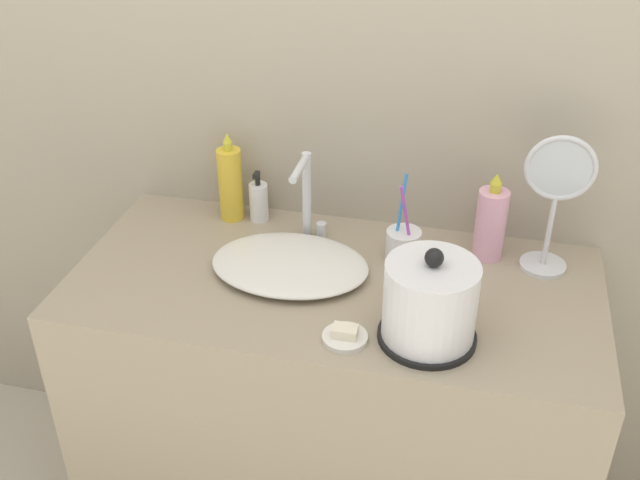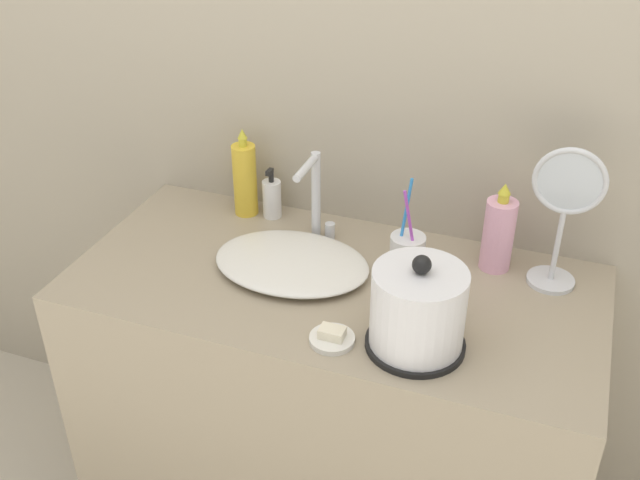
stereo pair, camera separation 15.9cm
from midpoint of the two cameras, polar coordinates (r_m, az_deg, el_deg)
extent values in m
cube|color=#ADA38E|center=(1.69, 0.71, 16.42)|extent=(6.00, 0.04, 2.60)
cube|color=gray|center=(1.90, -1.53, -13.28)|extent=(1.16, 0.55, 0.81)
ellipsoid|color=silver|center=(1.66, -5.06, -1.94)|extent=(0.35, 0.26, 0.04)
cylinder|color=silver|center=(1.74, -3.63, 3.30)|extent=(0.02, 0.02, 0.22)
cylinder|color=silver|center=(1.64, -4.34, 5.40)|extent=(0.02, 0.12, 0.02)
cylinder|color=silver|center=(1.78, -2.45, 0.65)|extent=(0.02, 0.02, 0.04)
cylinder|color=black|center=(1.48, 5.09, -7.39)|extent=(0.19, 0.19, 0.01)
cylinder|color=silver|center=(1.43, 5.24, -4.92)|extent=(0.18, 0.18, 0.17)
sphere|color=black|center=(1.37, 5.44, -1.46)|extent=(0.04, 0.04, 0.04)
cylinder|color=silver|center=(1.68, 3.69, -0.58)|extent=(0.08, 0.08, 0.08)
cylinder|color=#B24CCC|center=(1.63, 3.86, 1.45)|extent=(0.04, 0.02, 0.17)
cylinder|color=#338CE0|center=(1.65, 3.41, 2.03)|extent=(0.02, 0.03, 0.18)
cylinder|color=white|center=(1.85, -7.15, 2.82)|extent=(0.05, 0.05, 0.10)
cylinder|color=black|center=(1.82, -7.27, 4.47)|extent=(0.01, 0.01, 0.02)
cube|color=black|center=(1.81, -7.40, 4.87)|extent=(0.01, 0.03, 0.01)
cylinder|color=gold|center=(1.85, -9.29, 4.13)|extent=(0.06, 0.06, 0.18)
cylinder|color=gold|center=(1.80, -9.57, 7.00)|extent=(0.02, 0.02, 0.02)
cone|color=gold|center=(1.80, -9.63, 7.63)|extent=(0.02, 0.02, 0.02)
cylinder|color=#EAA8C6|center=(1.70, 10.28, 1.09)|extent=(0.07, 0.07, 0.17)
cylinder|color=gold|center=(1.66, 10.58, 3.86)|extent=(0.02, 0.02, 0.02)
cone|color=gold|center=(1.65, 10.66, 4.53)|extent=(0.03, 0.03, 0.02)
cylinder|color=silver|center=(1.47, -1.21, -7.57)|extent=(0.09, 0.09, 0.01)
cube|color=#EFE5C6|center=(1.46, -1.22, -7.09)|extent=(0.05, 0.03, 0.02)
cylinder|color=silver|center=(1.73, 14.12, -1.95)|extent=(0.10, 0.10, 0.01)
cylinder|color=silver|center=(1.68, 14.51, 0.56)|extent=(0.01, 0.01, 0.17)
torus|color=silver|center=(1.61, 15.22, 5.21)|extent=(0.15, 0.01, 0.15)
cylinder|color=silver|center=(1.61, 15.22, 5.21)|extent=(0.13, 0.00, 0.13)
camera|label=1|loc=(0.08, -92.86, -1.77)|focal=42.00mm
camera|label=2|loc=(0.08, 87.14, 1.77)|focal=42.00mm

